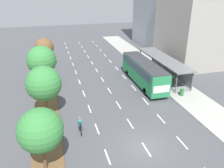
% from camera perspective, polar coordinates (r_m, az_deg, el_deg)
% --- Properties ---
extents(ground_plane, '(140.00, 140.00, 0.00)m').
position_cam_1_polar(ground_plane, '(21.12, 8.17, -15.25)').
color(ground_plane, '#4C4C51').
extents(median_strip, '(2.60, 52.00, 0.12)m').
position_cam_1_polar(median_strip, '(37.31, -16.27, 1.98)').
color(median_strip, brown).
rests_on(median_strip, ground).
extents(sidewalk_right, '(4.50, 52.00, 0.15)m').
position_cam_1_polar(sidewalk_right, '(40.73, 9.16, 4.46)').
color(sidewalk_right, '#ADAAA3').
rests_on(sidewalk_right, ground).
extents(lane_divider_left, '(0.14, 47.83, 0.01)m').
position_cam_1_polar(lane_divider_left, '(36.02, -8.62, 1.81)').
color(lane_divider_left, white).
rests_on(lane_divider_left, ground).
extents(lane_divider_center, '(0.14, 47.83, 0.01)m').
position_cam_1_polar(lane_divider_center, '(36.54, -3.18, 2.37)').
color(lane_divider_center, white).
rests_on(lane_divider_center, ground).
extents(lane_divider_right, '(0.14, 47.83, 0.01)m').
position_cam_1_polar(lane_divider_right, '(37.38, 2.07, 2.89)').
color(lane_divider_right, white).
rests_on(lane_divider_right, ground).
extents(bus_shelter, '(2.90, 13.27, 2.86)m').
position_cam_1_polar(bus_shelter, '(36.10, 12.95, 4.67)').
color(bus_shelter, gray).
rests_on(bus_shelter, sidewalk_right).
extents(bus, '(2.54, 11.29, 3.37)m').
position_cam_1_polar(bus, '(32.55, 7.90, 3.37)').
color(bus, '#28844C').
rests_on(bus, ground).
extents(cyclist, '(0.46, 1.82, 1.71)m').
position_cam_1_polar(cyclist, '(22.38, -7.98, -10.24)').
color(cyclist, black).
rests_on(cyclist, ground).
extents(median_tree_nearest, '(3.33, 3.33, 5.13)m').
position_cam_1_polar(median_tree_nearest, '(17.42, -17.47, -11.04)').
color(median_tree_nearest, brown).
rests_on(median_tree_nearest, median_strip).
extents(median_tree_second, '(3.71, 3.71, 5.53)m').
position_cam_1_polar(median_tree_second, '(24.60, -16.74, 0.09)').
color(median_tree_second, brown).
rests_on(median_tree_second, median_strip).
extents(median_tree_third, '(3.96, 3.96, 5.68)m').
position_cam_1_polar(median_tree_third, '(32.36, -17.24, 5.66)').
color(median_tree_third, brown).
rests_on(median_tree_third, median_strip).
extents(median_tree_fourth, '(3.17, 3.17, 5.02)m').
position_cam_1_polar(median_tree_fourth, '(40.36, -16.60, 8.75)').
color(median_tree_fourth, brown).
rests_on(median_tree_fourth, median_strip).
extents(trash_bin, '(0.52, 0.52, 0.85)m').
position_cam_1_polar(trash_bin, '(30.42, 17.04, -2.01)').
color(trash_bin, '#286B38').
rests_on(trash_bin, sidewalk_right).
extents(building_near_right, '(11.76, 11.45, 12.16)m').
position_cam_1_polar(building_near_right, '(44.01, 20.99, 12.74)').
color(building_near_right, '#A39E93').
rests_on(building_near_right, ground).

